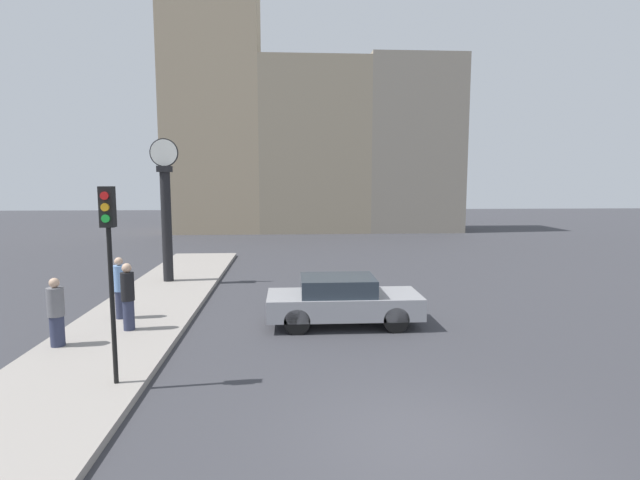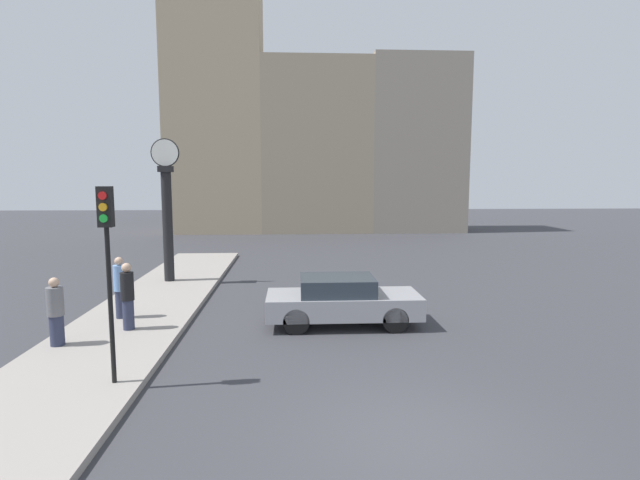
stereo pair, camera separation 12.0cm
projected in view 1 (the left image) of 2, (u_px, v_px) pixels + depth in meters
The scene contains 9 objects.
ground_plane at pixel (418, 441), 7.83m from camera, with size 120.00×120.00×0.00m, color #38383D.
sidewalk_corner at pixel (152, 305), 16.01m from camera, with size 3.17×21.32×0.16m, color gray.
building_row at pixel (302, 130), 38.66m from camera, with size 22.70×5.00×19.55m.
sedan_car at pixel (342, 300), 13.97m from camera, with size 4.26×1.77×1.38m.
traffic_light_near at pixel (109, 244), 9.33m from camera, with size 0.26×0.24×3.80m.
street_clock at pixel (166, 213), 19.06m from camera, with size 1.07×0.50×5.45m.
pedestrian_grey_jacket at pixel (56, 312), 11.72m from camera, with size 0.38×0.38×1.64m.
pedestrian_blue_stripe at pixel (120, 288), 14.06m from camera, with size 0.34×0.34×1.75m.
pedestrian_black_jacket at pixel (128, 296), 12.97m from camera, with size 0.34×0.34×1.77m.
Camera 1 is at (-2.00, -7.28, 4.08)m, focal length 28.00 mm.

